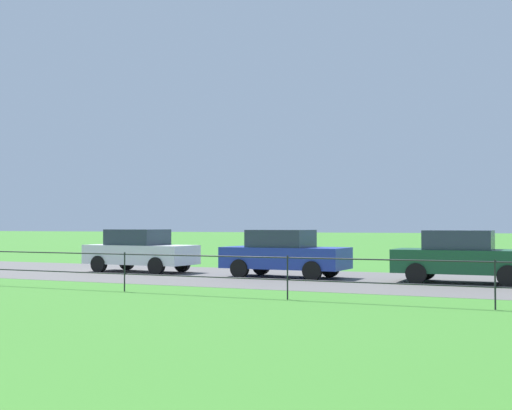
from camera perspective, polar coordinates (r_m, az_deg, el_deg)
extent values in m
cube|color=#565454|center=(20.91, 8.58, -6.32)|extent=(80.00, 7.63, 0.01)
cylinder|color=#232328|center=(17.60, -11.01, -5.55)|extent=(0.04, 0.04, 1.00)
cylinder|color=#232328|center=(15.45, 2.67, -6.12)|extent=(0.04, 0.04, 1.00)
cylinder|color=#232328|center=(14.40, 19.50, -6.35)|extent=(0.04, 0.04, 1.00)
cylinder|color=#232328|center=(15.45, 2.67, -6.31)|extent=(35.72, 0.03, 0.03)
cylinder|color=#232328|center=(15.42, 2.67, -4.46)|extent=(35.72, 0.03, 0.03)
cube|color=silver|center=(24.73, -9.68, -4.12)|extent=(4.06, 1.84, 0.68)
cube|color=#2D3847|center=(24.80, -9.95, -2.68)|extent=(1.95, 1.59, 0.56)
cylinder|color=black|center=(24.71, -6.24, -4.93)|extent=(0.61, 0.22, 0.60)
cylinder|color=black|center=(23.37, -8.39, -5.10)|extent=(0.61, 0.22, 0.60)
cylinder|color=black|center=(26.13, -10.83, -4.73)|extent=(0.61, 0.22, 0.60)
cylinder|color=black|center=(24.87, -13.10, -4.87)|extent=(0.61, 0.22, 0.60)
cube|color=#233899|center=(21.90, 2.48, -4.46)|extent=(4.04, 1.79, 0.68)
cube|color=#2D3847|center=(21.94, 2.12, -2.83)|extent=(1.93, 1.56, 0.56)
cylinder|color=black|center=(22.22, 6.26, -5.29)|extent=(0.60, 0.21, 0.60)
cylinder|color=black|center=(20.70, 4.76, -5.55)|extent=(0.60, 0.21, 0.60)
cylinder|color=black|center=(23.16, 0.44, -5.15)|extent=(0.60, 0.21, 0.60)
cylinder|color=black|center=(21.71, -1.39, -5.38)|extent=(0.60, 0.21, 0.60)
cube|color=#194C2D|center=(20.66, 17.14, -4.55)|extent=(4.03, 1.77, 0.68)
cube|color=#2D3847|center=(20.65, 16.71, -2.83)|extent=(1.93, 1.55, 0.56)
cylinder|color=black|center=(21.38, 20.70, -5.33)|extent=(0.60, 0.21, 0.60)
cylinder|color=black|center=(19.77, 20.48, -5.63)|extent=(0.60, 0.21, 0.60)
cylinder|color=black|center=(21.65, 14.10, -5.34)|extent=(0.60, 0.21, 0.60)
cylinder|color=black|center=(20.06, 13.35, -5.64)|extent=(0.60, 0.21, 0.60)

